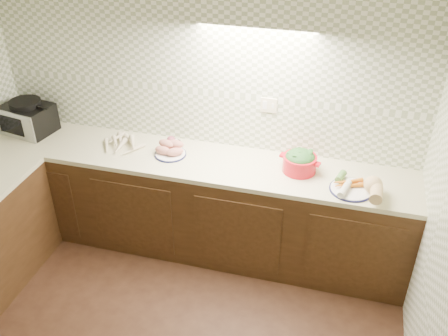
% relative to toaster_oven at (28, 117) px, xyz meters
% --- Properties ---
extents(room, '(3.60, 3.60, 2.60)m').
position_rel_toaster_oven_xyz_m(room, '(1.56, -1.57, 0.59)').
color(room, black).
rests_on(room, ground).
extents(counter, '(3.60, 3.60, 0.90)m').
position_rel_toaster_oven_xyz_m(counter, '(0.88, -0.89, -0.59)').
color(counter, black).
rests_on(counter, ground).
extents(toaster_oven, '(0.47, 0.39, 0.30)m').
position_rel_toaster_oven_xyz_m(toaster_oven, '(0.00, 0.00, 0.00)').
color(toaster_oven, black).
rests_on(toaster_oven, counter).
extents(parsnip_pile, '(0.30, 0.38, 0.07)m').
position_rel_toaster_oven_xyz_m(parsnip_pile, '(0.90, -0.03, -0.11)').
color(parsnip_pile, beige).
rests_on(parsnip_pile, counter).
extents(sweet_potato_plate, '(0.26, 0.26, 0.12)m').
position_rel_toaster_oven_xyz_m(sweet_potato_plate, '(1.35, -0.05, -0.09)').
color(sweet_potato_plate, '#10123D').
rests_on(sweet_potato_plate, counter).
extents(onion_bowl, '(0.14, 0.14, 0.11)m').
position_rel_toaster_oven_xyz_m(onion_bowl, '(1.33, 0.06, -0.10)').
color(onion_bowl, black).
rests_on(onion_bowl, counter).
extents(dutch_oven, '(0.33, 0.32, 0.18)m').
position_rel_toaster_oven_xyz_m(dutch_oven, '(2.42, -0.02, -0.05)').
color(dutch_oven, red).
rests_on(dutch_oven, counter).
extents(veg_plate, '(0.40, 0.34, 0.15)m').
position_rel_toaster_oven_xyz_m(veg_plate, '(2.90, -0.19, -0.09)').
color(veg_plate, '#10123D').
rests_on(veg_plate, counter).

